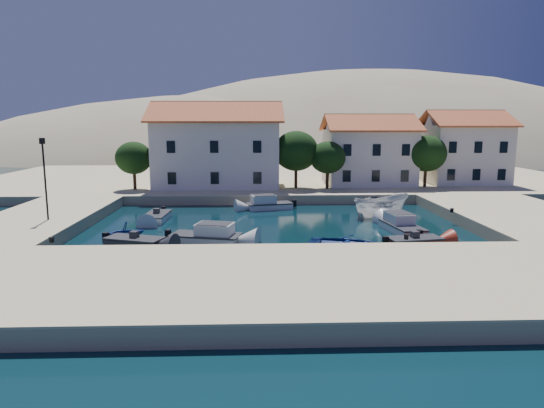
% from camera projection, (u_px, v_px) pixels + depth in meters
% --- Properties ---
extents(ground, '(400.00, 400.00, 0.00)m').
position_uv_depth(ground, '(282.00, 259.00, 29.98)').
color(ground, black).
rests_on(ground, ground).
extents(quay_south, '(52.00, 12.00, 1.00)m').
position_uv_depth(quay_south, '(288.00, 283.00, 23.99)').
color(quay_south, '#CEBE8D').
rests_on(quay_south, ground).
extents(quay_east, '(11.00, 20.00, 1.00)m').
position_uv_depth(quay_east, '(520.00, 218.00, 40.47)').
color(quay_east, '#CEBE8D').
rests_on(quay_east, ground).
extents(quay_west, '(8.00, 20.00, 1.00)m').
position_uv_depth(quay_west, '(40.00, 221.00, 39.10)').
color(quay_west, '#CEBE8D').
rests_on(quay_west, ground).
extents(quay_north, '(80.00, 36.00, 1.00)m').
position_uv_depth(quay_north, '(281.00, 180.00, 67.42)').
color(quay_north, '#CEBE8D').
rests_on(quay_north, ground).
extents(hills, '(254.00, 176.00, 99.00)m').
position_uv_depth(hills, '(324.00, 222.00, 156.41)').
color(hills, '#9A8B68').
rests_on(hills, ground).
extents(building_left, '(14.70, 9.45, 9.70)m').
position_uv_depth(building_left, '(217.00, 144.00, 56.38)').
color(building_left, silver).
rests_on(building_left, quay_north).
extents(building_mid, '(10.50, 8.40, 8.30)m').
position_uv_depth(building_mid, '(368.00, 149.00, 58.11)').
color(building_mid, silver).
rests_on(building_mid, quay_north).
extents(building_right, '(9.45, 8.40, 8.80)m').
position_uv_depth(building_right, '(463.00, 146.00, 59.47)').
color(building_right, silver).
rests_on(building_right, quay_north).
extents(trees, '(37.30, 5.30, 6.45)m').
position_uv_depth(trees, '(310.00, 154.00, 54.42)').
color(trees, '#382314').
rests_on(trees, quay_north).
extents(lamppost, '(0.35, 0.25, 6.22)m').
position_uv_depth(lamppost, '(44.00, 171.00, 36.47)').
color(lamppost, black).
rests_on(lamppost, quay_west).
extents(bollards, '(29.36, 9.56, 0.30)m').
position_uv_depth(bollards, '(319.00, 227.00, 33.70)').
color(bollards, black).
rests_on(bollards, ground).
extents(motorboat_grey_sw, '(4.29, 2.95, 1.25)m').
position_uv_depth(motorboat_grey_sw, '(135.00, 242.00, 33.06)').
color(motorboat_grey_sw, '#2C2D31').
rests_on(motorboat_grey_sw, ground).
extents(cabin_cruiser_south, '(5.20, 3.16, 1.60)m').
position_uv_depth(cabin_cruiser_south, '(206.00, 236.00, 34.02)').
color(cabin_cruiser_south, silver).
rests_on(cabin_cruiser_south, ground).
extents(rowboat_south, '(6.51, 5.54, 1.14)m').
position_uv_depth(rowboat_south, '(351.00, 251.00, 31.81)').
color(rowboat_south, navy).
rests_on(rowboat_south, ground).
extents(motorboat_red_se, '(3.90, 2.28, 1.25)m').
position_uv_depth(motorboat_red_se, '(414.00, 242.00, 33.06)').
color(motorboat_red_se, maroon).
rests_on(motorboat_red_se, ground).
extents(cabin_cruiser_east, '(2.60, 5.07, 1.60)m').
position_uv_depth(cabin_cruiser_east, '(402.00, 226.00, 37.30)').
color(cabin_cruiser_east, silver).
rests_on(cabin_cruiser_east, ground).
extents(boat_east, '(6.07, 4.12, 2.20)m').
position_uv_depth(boat_east, '(381.00, 217.00, 43.48)').
color(boat_east, silver).
rests_on(boat_east, ground).
extents(motorboat_white_ne, '(1.88, 3.70, 1.25)m').
position_uv_depth(motorboat_white_ne, '(374.00, 203.00, 48.96)').
color(motorboat_white_ne, silver).
rests_on(motorboat_white_ne, ground).
extents(rowboat_west, '(3.46, 3.23, 1.47)m').
position_uv_depth(rowboat_west, '(124.00, 240.00, 34.99)').
color(rowboat_west, navy).
rests_on(rowboat_west, ground).
extents(motorboat_white_west, '(2.05, 4.21, 1.25)m').
position_uv_depth(motorboat_white_west, '(157.00, 217.00, 41.83)').
color(motorboat_white_west, silver).
rests_on(motorboat_white_west, ground).
extents(cabin_cruiser_north, '(4.69, 2.85, 1.60)m').
position_uv_depth(cabin_cruiser_north, '(269.00, 204.00, 47.23)').
color(cabin_cruiser_north, silver).
rests_on(cabin_cruiser_north, ground).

